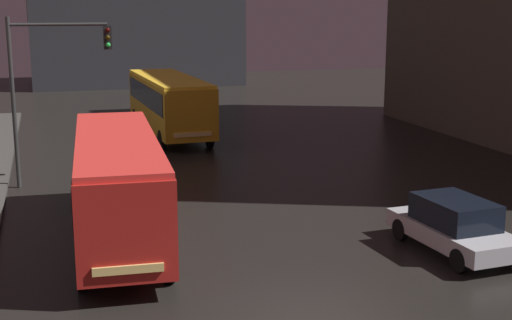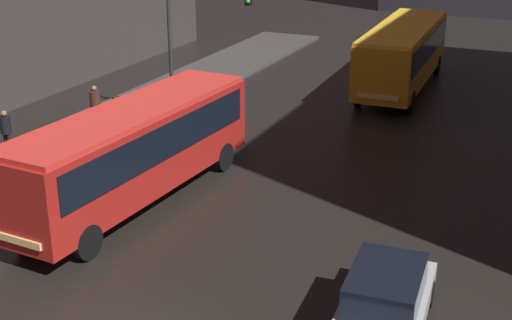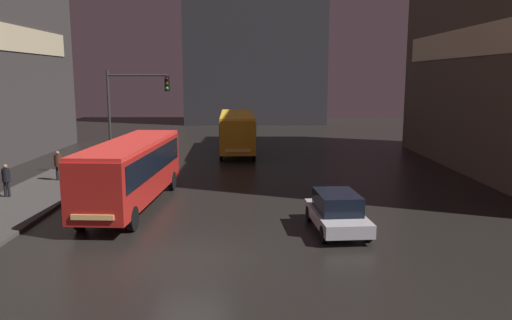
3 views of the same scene
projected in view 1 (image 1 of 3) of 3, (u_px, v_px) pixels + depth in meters
The scene contains 5 objects.
ground_plane at pixel (312, 320), 15.85m from camera, with size 120.00×120.00×0.00m, color black.
bus_near at pixel (117, 177), 20.87m from camera, with size 2.92×10.29×3.13m.
bus_far at pixel (169, 100), 37.98m from camera, with size 3.01×10.53×3.17m.
car_taxi at pixel (454, 225), 20.11m from camera, with size 2.15×4.38×1.54m.
traffic_light_main at pixel (47, 72), 26.83m from camera, with size 3.81×0.35×6.46m.
Camera 1 is at (-5.37, -13.78, 6.82)m, focal length 50.00 mm.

